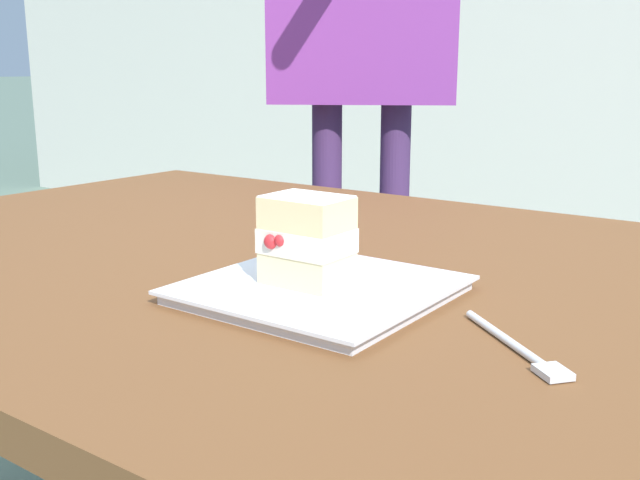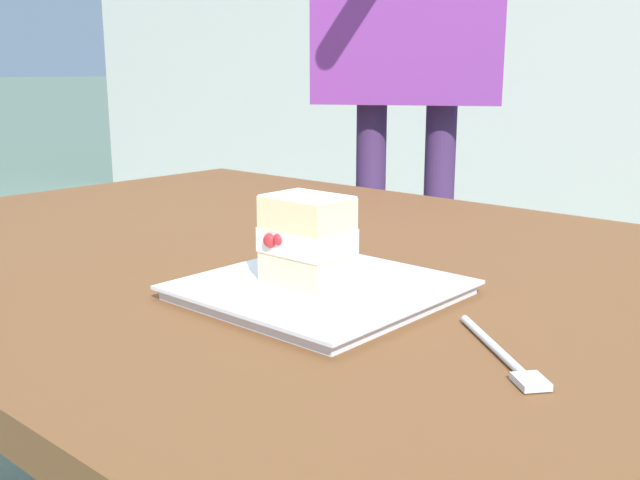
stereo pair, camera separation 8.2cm
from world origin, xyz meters
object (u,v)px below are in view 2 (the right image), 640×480
at_px(patio_table, 277,299).
at_px(cake_slice, 307,240).
at_px(dessert_plate, 320,290).
at_px(dessert_fork, 503,355).

bearing_deg(patio_table, cake_slice, 143.16).
bearing_deg(dessert_plate, cake_slice, 35.02).
bearing_deg(dessert_fork, patio_table, -20.43).
relative_size(dessert_plate, cake_slice, 2.68).
bearing_deg(dessert_plate, dessert_fork, 173.04).
distance_m(dessert_plate, dessert_fork, 0.24).
bearing_deg(patio_table, dessert_plate, 146.37).
xyz_separation_m(patio_table, dessert_fork, (-0.45, 0.17, 0.08)).
relative_size(patio_table, cake_slice, 14.29).
distance_m(patio_table, dessert_plate, 0.27).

